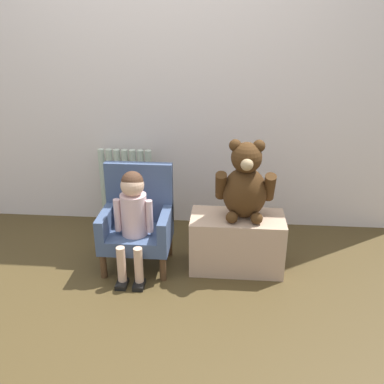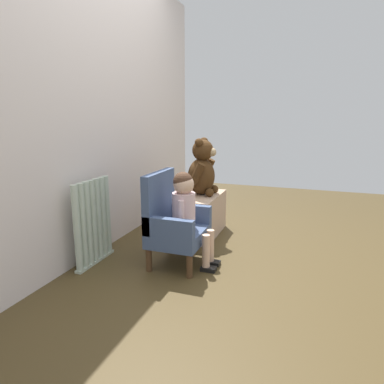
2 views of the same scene
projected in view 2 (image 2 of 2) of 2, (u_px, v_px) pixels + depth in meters
name	position (u px, v px, depth m)	size (l,w,h in m)	color
ground_plane	(239.00, 265.00, 2.57)	(6.00, 6.00, 0.00)	#46371C
back_wall	(96.00, 102.00, 2.69)	(3.80, 0.05, 2.40)	silver
radiator	(93.00, 223.00, 2.55)	(0.43, 0.05, 0.64)	#B5C6B3
child_armchair	(173.00, 222.00, 2.55)	(0.46, 0.38, 0.69)	#3F5175
child_figure	(187.00, 206.00, 2.49)	(0.25, 0.35, 0.71)	beige
low_bench	(201.00, 215.00, 3.20)	(0.62, 0.32, 0.38)	tan
large_teddy_bear	(202.00, 170.00, 3.14)	(0.38, 0.27, 0.52)	#412812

